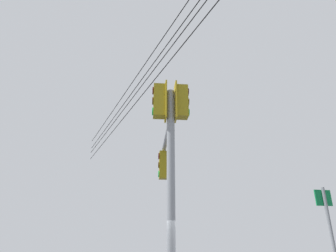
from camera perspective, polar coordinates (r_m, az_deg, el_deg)
signal_mast_assembly at (r=7.88m, az=0.09°, el=-5.44°), size 3.70×3.68×5.99m
route_sign_primary at (r=7.44m, az=29.73°, el=-20.08°), size 0.33×0.27×3.19m
overhead_wire_span at (r=9.28m, az=-2.05°, el=12.64°), size 8.57×18.48×1.47m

